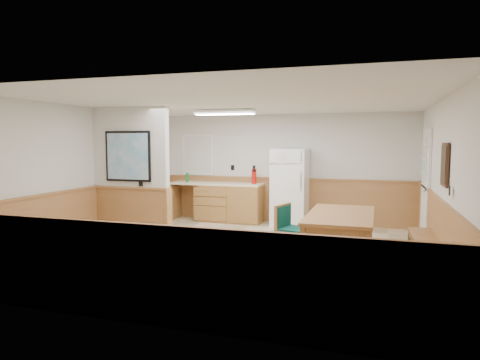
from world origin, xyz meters
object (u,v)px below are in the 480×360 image
(dining_bench, at_px, (426,245))
(fire_extinguisher, at_px, (254,176))
(refrigerator, at_px, (290,187))
(dining_chair, at_px, (290,226))
(soap_bottle, at_px, (187,177))
(dining_table, at_px, (340,219))

(dining_bench, distance_m, fire_extinguisher, 4.40)
(refrigerator, distance_m, fire_extinguisher, 0.89)
(dining_chair, height_order, soap_bottle, soap_bottle)
(refrigerator, xyz_separation_m, dining_chair, (0.49, -2.59, -0.36))
(dining_chair, xyz_separation_m, fire_extinguisher, (-1.35, 2.66, 0.59))
(soap_bottle, bearing_deg, dining_table, -35.06)
(refrigerator, bearing_deg, dining_bench, -44.38)
(dining_bench, distance_m, dining_chair, 2.05)
(refrigerator, bearing_deg, fire_extinguisher, 176.71)
(soap_bottle, bearing_deg, dining_chair, -41.32)
(dining_table, xyz_separation_m, dining_chair, (-0.81, 0.03, -0.17))
(refrigerator, xyz_separation_m, dining_bench, (2.53, -2.63, -0.51))
(dining_chair, bearing_deg, dining_table, 13.51)
(refrigerator, height_order, fire_extinguisher, refrigerator)
(refrigerator, height_order, dining_chair, refrigerator)
(refrigerator, height_order, dining_table, refrigerator)
(dining_bench, bearing_deg, refrigerator, 132.63)
(dining_table, relative_size, fire_extinguisher, 4.64)
(dining_bench, xyz_separation_m, fire_extinguisher, (-3.39, 2.71, 0.74))
(dining_bench, bearing_deg, soap_bottle, 150.68)
(soap_bottle, bearing_deg, refrigerator, -1.37)
(refrigerator, bearing_deg, dining_chair, -77.49)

